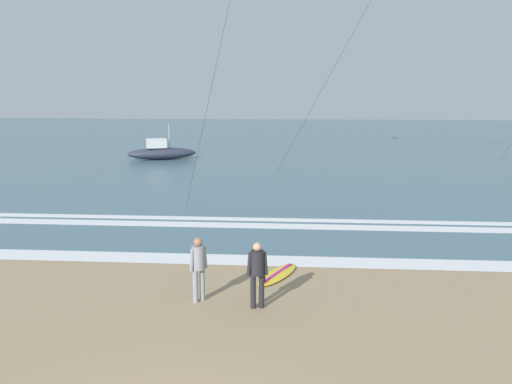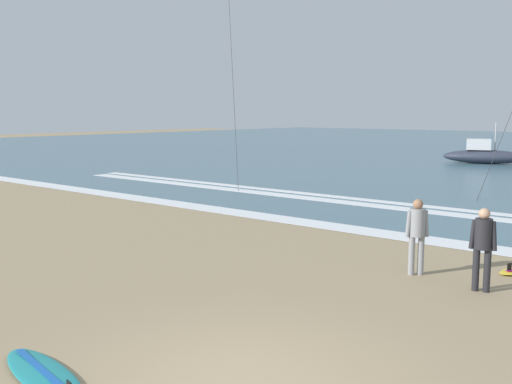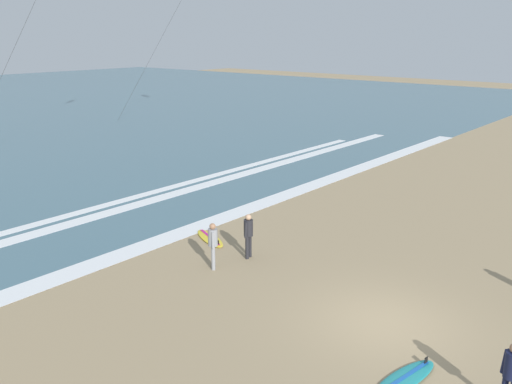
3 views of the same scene
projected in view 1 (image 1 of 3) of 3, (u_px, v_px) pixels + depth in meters
The scene contains 8 objects.
ocean_surface at pixel (281, 138), 59.97m from camera, with size 140.00×90.00×0.01m, color #476B7A.
wave_foam_shoreline at pixel (179, 258), 16.38m from camera, with size 59.60×1.03×0.01m, color white.
wave_foam_mid_break at pixel (294, 226), 20.33m from camera, with size 47.75×0.80×0.01m, color white.
wave_foam_outer_break at pixel (244, 219), 21.50m from camera, with size 44.31×0.57×0.01m, color white.
surfer_right_near at pixel (257, 269), 12.48m from camera, with size 0.52×0.32×1.60m.
surfer_background_far at pixel (198, 264), 12.88m from camera, with size 0.42×0.42×1.60m.
surfboard_foreground_flat at pixel (277, 274), 14.84m from camera, with size 1.39×2.17×0.25m.
offshore_boat at pixel (161, 152), 40.98m from camera, with size 5.47×3.34×2.70m.
Camera 1 is at (1.90, -6.14, 5.00)m, focal length 37.52 mm.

